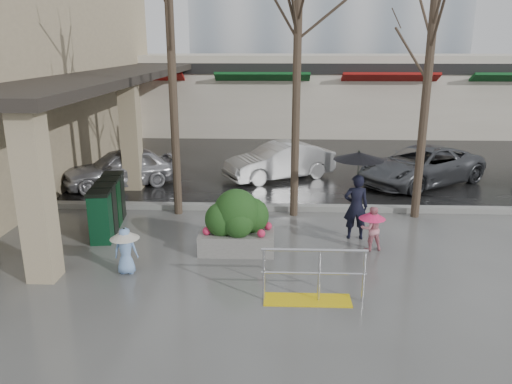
# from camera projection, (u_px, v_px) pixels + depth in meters

# --- Properties ---
(ground) EXTENTS (120.00, 120.00, 0.00)m
(ground) POSITION_uv_depth(u_px,v_px,m) (241.00, 271.00, 10.36)
(ground) COLOR #51514F
(ground) RESTS_ON ground
(street_asphalt) EXTENTS (120.00, 36.00, 0.01)m
(street_asphalt) POSITION_uv_depth(u_px,v_px,m) (265.00, 119.00, 31.43)
(street_asphalt) COLOR black
(street_asphalt) RESTS_ON ground
(curb) EXTENTS (120.00, 0.30, 0.15)m
(curb) POSITION_uv_depth(u_px,v_px,m) (251.00, 207.00, 14.17)
(curb) COLOR gray
(curb) RESTS_ON ground
(canopy_slab) EXTENTS (2.80, 18.00, 0.25)m
(canopy_slab) POSITION_uv_depth(u_px,v_px,m) (118.00, 71.00, 17.18)
(canopy_slab) COLOR #2D2823
(canopy_slab) RESTS_ON pillar_front
(pillar_front) EXTENTS (0.55, 0.55, 3.50)m
(pillar_front) POSITION_uv_depth(u_px,v_px,m) (36.00, 195.00, 9.54)
(pillar_front) COLOR tan
(pillar_front) RESTS_ON ground
(pillar_back) EXTENTS (0.55, 0.55, 3.50)m
(pillar_back) POSITION_uv_depth(u_px,v_px,m) (131.00, 135.00, 15.76)
(pillar_back) COLOR tan
(pillar_back) RESTS_ON ground
(storefront_row) EXTENTS (34.00, 6.74, 4.00)m
(storefront_row) POSITION_uv_depth(u_px,v_px,m) (301.00, 93.00, 26.92)
(storefront_row) COLOR beige
(storefront_row) RESTS_ON ground
(handrail) EXTENTS (1.90, 0.50, 1.03)m
(handrail) POSITION_uv_depth(u_px,v_px,m) (311.00, 282.00, 9.05)
(handrail) COLOR yellow
(handrail) RESTS_ON ground
(tree_west) EXTENTS (3.20, 3.20, 6.80)m
(tree_west) POSITION_uv_depth(u_px,v_px,m) (170.00, 21.00, 12.44)
(tree_west) COLOR #382B21
(tree_west) RESTS_ON ground
(tree_midwest) EXTENTS (3.20, 3.20, 7.00)m
(tree_midwest) POSITION_uv_depth(u_px,v_px,m) (298.00, 14.00, 12.27)
(tree_midwest) COLOR #382B21
(tree_midwest) RESTS_ON ground
(tree_mideast) EXTENTS (3.20, 3.20, 6.50)m
(tree_mideast) POSITION_uv_depth(u_px,v_px,m) (432.00, 30.00, 12.25)
(tree_mideast) COLOR #382B21
(tree_mideast) RESTS_ON ground
(woman) EXTENTS (1.18, 1.18, 2.17)m
(woman) POSITION_uv_depth(u_px,v_px,m) (357.00, 186.00, 11.73)
(woman) COLOR black
(woman) RESTS_ON ground
(child_pink) EXTENTS (0.60, 0.60, 1.03)m
(child_pink) POSITION_uv_depth(u_px,v_px,m) (372.00, 225.00, 11.26)
(child_pink) COLOR pink
(child_pink) RESTS_ON ground
(child_blue) EXTENTS (0.60, 0.60, 0.99)m
(child_blue) POSITION_uv_depth(u_px,v_px,m) (125.00, 246.00, 10.09)
(child_blue) COLOR #7BA3DA
(child_blue) RESTS_ON ground
(planter) EXTENTS (1.68, 0.99, 1.47)m
(planter) POSITION_uv_depth(u_px,v_px,m) (237.00, 222.00, 11.13)
(planter) COLOR #65635E
(planter) RESTS_ON ground
(news_boxes) EXTENTS (0.79, 2.30, 1.26)m
(news_boxes) POSITION_uv_depth(u_px,v_px,m) (108.00, 206.00, 12.51)
(news_boxes) COLOR #0E3E23
(news_boxes) RESTS_ON ground
(car_a) EXTENTS (3.97, 3.04, 1.26)m
(car_a) POSITION_uv_depth(u_px,v_px,m) (121.00, 168.00, 16.37)
(car_a) COLOR #ADADB2
(car_a) RESTS_ON ground
(car_b) EXTENTS (4.00, 2.99, 1.26)m
(car_b) POSITION_uv_depth(u_px,v_px,m) (279.00, 161.00, 17.28)
(car_b) COLOR silver
(car_b) RESTS_ON ground
(car_c) EXTENTS (4.93, 4.27, 1.26)m
(car_c) POSITION_uv_depth(u_px,v_px,m) (421.00, 166.00, 16.63)
(car_c) COLOR #505257
(car_c) RESTS_ON ground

